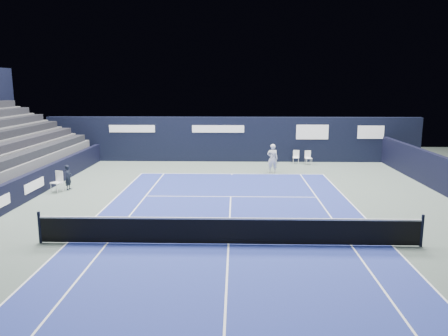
# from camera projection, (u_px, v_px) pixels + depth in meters

# --- Properties ---
(ground) EXTENTS (48.00, 48.00, 0.00)m
(ground) POSITION_uv_depth(u_px,v_px,m) (229.00, 226.00, 16.65)
(ground) COLOR #4C5A52
(ground) RESTS_ON ground
(court_surface) EXTENTS (10.97, 23.77, 0.01)m
(court_surface) POSITION_uv_depth(u_px,v_px,m) (228.00, 244.00, 14.68)
(court_surface) COLOR navy
(court_surface) RESTS_ON ground
(folding_chair_back_a) EXTENTS (0.47, 0.49, 0.92)m
(folding_chair_back_a) POSITION_uv_depth(u_px,v_px,m) (296.00, 155.00, 29.78)
(folding_chair_back_a) COLOR white
(folding_chair_back_a) RESTS_ON ground
(folding_chair_back_b) EXTENTS (0.47, 0.46, 0.94)m
(folding_chair_back_b) POSITION_uv_depth(u_px,v_px,m) (308.00, 157.00, 29.41)
(folding_chair_back_b) COLOR white
(folding_chair_back_b) RESTS_ON ground
(line_judge_chair) EXTENTS (0.60, 0.59, 1.06)m
(line_judge_chair) POSITION_uv_depth(u_px,v_px,m) (58.00, 180.00, 21.84)
(line_judge_chair) COLOR white
(line_judge_chair) RESTS_ON ground
(line_judge) EXTENTS (0.34, 0.49, 1.29)m
(line_judge) POSITION_uv_depth(u_px,v_px,m) (68.00, 177.00, 22.29)
(line_judge) COLOR black
(line_judge) RESTS_ON ground
(court_markings) EXTENTS (11.03, 23.83, 0.00)m
(court_markings) POSITION_uv_depth(u_px,v_px,m) (228.00, 244.00, 14.68)
(court_markings) COLOR white
(court_markings) RESTS_ON court_surface
(tennis_net) EXTENTS (12.90, 0.10, 1.10)m
(tennis_net) POSITION_uv_depth(u_px,v_px,m) (229.00, 230.00, 14.59)
(tennis_net) COLOR black
(tennis_net) RESTS_ON ground
(back_sponsor_wall) EXTENTS (26.00, 0.63, 3.10)m
(back_sponsor_wall) POSITION_uv_depth(u_px,v_px,m) (233.00, 139.00, 30.59)
(back_sponsor_wall) COLOR black
(back_sponsor_wall) RESTS_ON ground
(side_barrier_left) EXTENTS (0.33, 22.00, 1.20)m
(side_barrier_left) POSITION_uv_depth(u_px,v_px,m) (31.00, 185.00, 20.69)
(side_barrier_left) COLOR black
(side_barrier_left) RESTS_ON ground
(tennis_player) EXTENTS (0.66, 0.83, 1.79)m
(tennis_player) POSITION_uv_depth(u_px,v_px,m) (272.00, 159.00, 26.49)
(tennis_player) COLOR silver
(tennis_player) RESTS_ON ground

